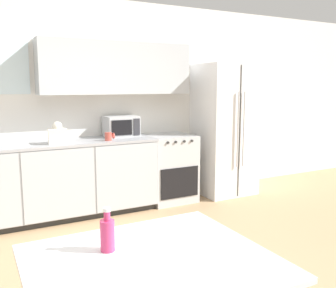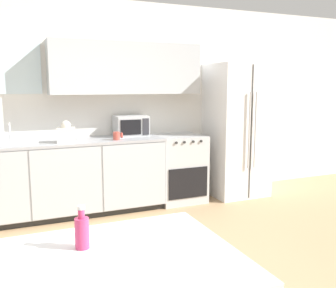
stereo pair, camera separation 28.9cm
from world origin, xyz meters
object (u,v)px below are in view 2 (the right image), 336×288
Objects in this scene: drink_bottle at (82,231)px; refrigerator at (237,130)px; oven_range at (178,168)px; microwave at (131,126)px; coffee_mug at (117,136)px; dining_table at (121,276)px.

refrigerator is at bearing 45.07° from drink_bottle.
microwave reaches higher than oven_range.
drink_bottle is at bearing -134.93° from refrigerator.
coffee_mug reaches higher than drink_bottle.
coffee_mug reaches higher than oven_range.
refrigerator is 4.48× the size of microwave.
refrigerator is 1.83m from coffee_mug.
drink_bottle is (-1.80, -2.75, 0.39)m from oven_range.
drink_bottle is at bearing 127.92° from dining_table.
refrigerator is at bearing 48.69° from dining_table.
oven_range is at bearing 10.70° from coffee_mug.
dining_table is (-2.56, -2.92, -0.29)m from refrigerator.
microwave is (-0.64, 0.12, 0.60)m from oven_range.
microwave reaches higher than drink_bottle.
drink_bottle is (-0.15, 0.19, 0.18)m from dining_table.
drink_bottle is at bearing -111.97° from microwave.
dining_table is (-1.01, -3.07, -0.40)m from microwave.
refrigerator reaches higher than oven_range.
microwave is (-1.55, 0.16, 0.11)m from refrigerator.
oven_range is at bearing 177.88° from refrigerator.
oven_range is at bearing 60.79° from dining_table.
dining_table is at bearing -108.18° from microwave.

